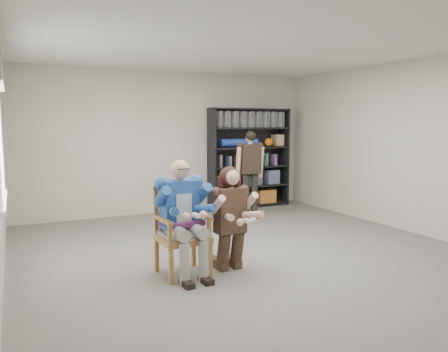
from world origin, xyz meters
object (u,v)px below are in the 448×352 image
kneeling_woman (231,220)px  standing_man (250,175)px  armchair (183,231)px  bookshelf (249,158)px  seated_man (182,218)px

kneeling_woman → standing_man: bearing=53.6°
standing_man → kneeling_woman: bearing=-117.2°
armchair → bookshelf: size_ratio=0.50×
armchair → standing_man: bearing=43.7°
seated_man → standing_man: size_ratio=0.83×
armchair → bookshelf: bearing=47.9°
armchair → kneeling_woman: 0.60m
armchair → standing_man: size_ratio=0.64×
seated_man → bookshelf: (2.79, 3.41, 0.36)m
bookshelf → standing_man: bookshelf is taller
seated_man → kneeling_woman: 0.60m
armchair → seated_man: 0.16m
armchair → standing_man: standing_man is taller
armchair → kneeling_woman: bearing=-14.4°
bookshelf → standing_man: 1.26m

